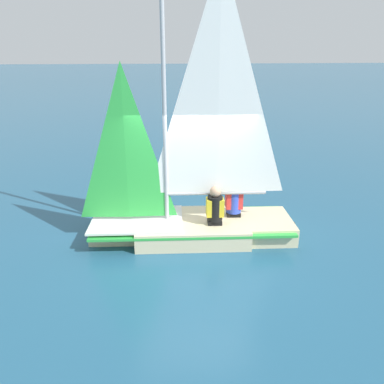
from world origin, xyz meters
name	(u,v)px	position (x,y,z in m)	size (l,w,h in m)	color
ground_plane	(192,236)	(0.00, 0.00, 0.00)	(260.00, 260.00, 0.00)	#235675
sailboat_main	(193,203)	(0.02, 0.00, 0.75)	(4.22, 1.83, 5.26)	beige
sailor_helm	(215,212)	(0.42, -0.25, 0.62)	(0.36, 0.33, 1.16)	black
sailor_crew	(234,204)	(0.89, 0.08, 0.63)	(0.36, 0.33, 1.16)	black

